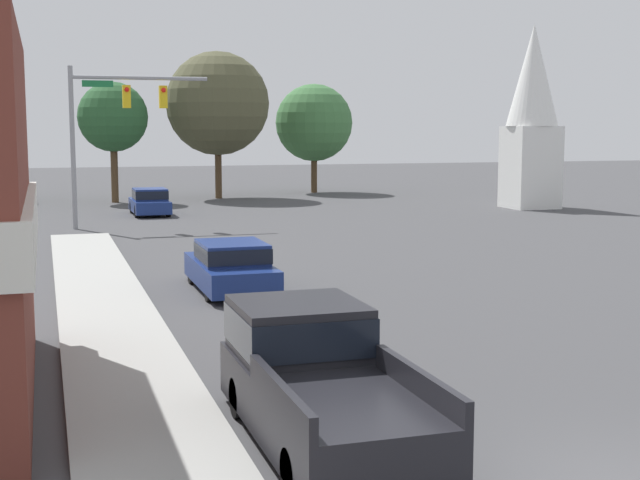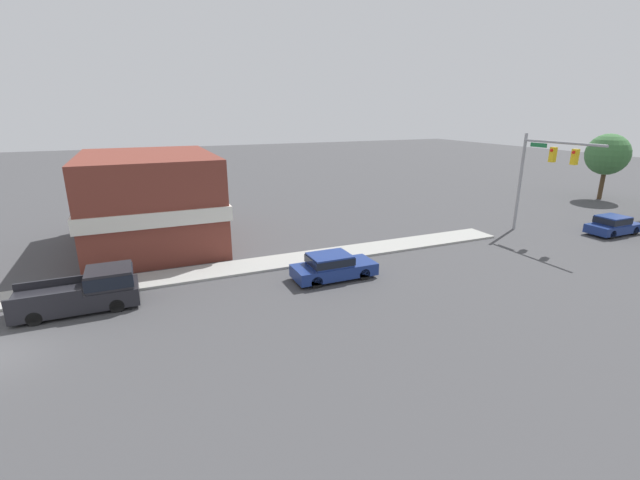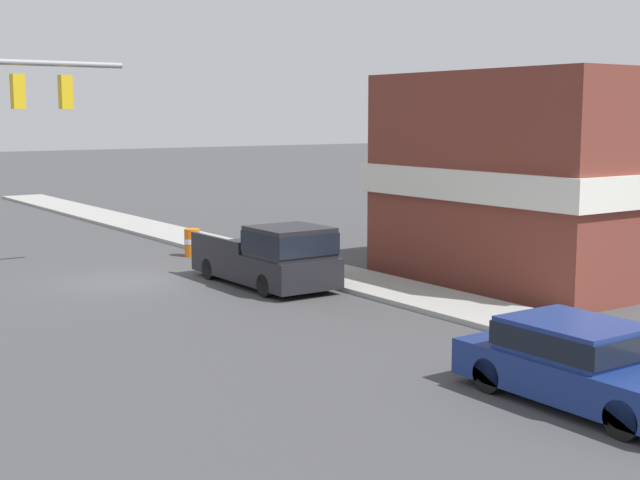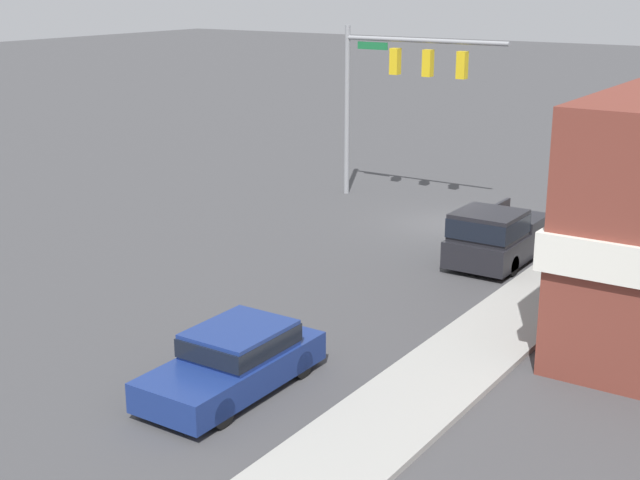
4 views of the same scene
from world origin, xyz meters
name	(u,v)px [view 2 (image 2 of 4)]	position (x,y,z in m)	size (l,w,h in m)	color
sidewalk_curb	(23,298)	(-5.70, 0.00, 0.07)	(2.40, 60.00, 0.14)	#9E9E99
far_signal_assembly	(544,165)	(-3.90, 33.27, 5.35)	(6.38, 0.49, 7.48)	gray
car_lead	(332,266)	(-2.05, 15.49, 0.76)	(1.95, 4.69, 1.46)	black
car_distant	(613,225)	(-1.68, 38.98, 0.75)	(1.86, 4.24, 1.45)	black
pickup_truck_parked	(89,290)	(-3.25, 3.27, 0.93)	(2.10, 5.36, 1.89)	black
corner_brick_building	(151,200)	(-13.24, 6.73, 3.14)	(11.98, 8.81, 6.31)	brown
backdrop_tree_left_far	(607,155)	(-11.18, 51.39, 4.70)	(4.24, 4.24, 6.85)	#4C3823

